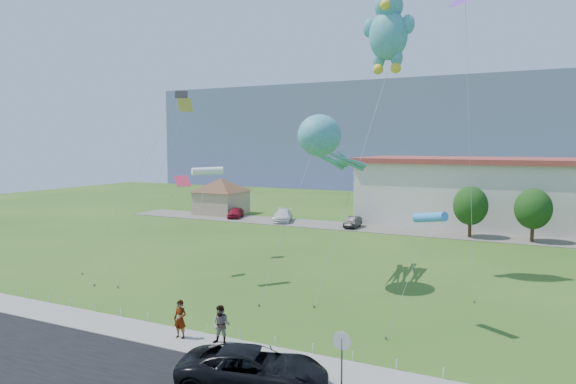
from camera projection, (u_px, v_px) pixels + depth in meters
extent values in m
plane|color=#2A5317|center=(206.00, 323.00, 28.46)|extent=(160.00, 160.00, 0.00)
cube|color=black|center=(94.00, 382.00, 21.30)|extent=(80.00, 8.00, 0.06)
cube|color=gray|center=(175.00, 339.00, 26.00)|extent=(80.00, 2.50, 0.10)
cube|color=#59544C|center=(380.00, 229.00, 59.79)|extent=(70.00, 6.00, 0.06)
cube|color=slate|center=(470.00, 134.00, 134.72)|extent=(160.00, 50.00, 25.00)
cube|color=tan|center=(221.00, 203.00, 72.79)|extent=(6.00, 6.00, 3.20)
pyramid|color=brown|center=(221.00, 185.00, 72.56)|extent=(9.20, 9.20, 1.80)
cylinder|color=slate|center=(342.00, 365.00, 20.46)|extent=(0.07, 0.07, 2.20)
cylinder|color=red|center=(342.00, 341.00, 20.37)|extent=(0.76, 0.04, 0.76)
cylinder|color=white|center=(342.00, 341.00, 20.35)|extent=(0.80, 0.02, 0.80)
cylinder|color=white|center=(27.00, 294.00, 32.94)|extent=(0.05, 0.05, 0.50)
cylinder|color=white|center=(48.00, 299.00, 32.07)|extent=(0.05, 0.05, 0.50)
cylinder|color=white|center=(71.00, 303.00, 31.20)|extent=(0.05, 0.05, 0.50)
cylinder|color=white|center=(95.00, 307.00, 30.33)|extent=(0.05, 0.05, 0.50)
cylinder|color=white|center=(121.00, 312.00, 29.46)|extent=(0.05, 0.05, 0.50)
cylinder|color=white|center=(148.00, 317.00, 28.58)|extent=(0.05, 0.05, 0.50)
cylinder|color=white|center=(177.00, 323.00, 27.71)|extent=(0.05, 0.05, 0.50)
cylinder|color=white|center=(207.00, 329.00, 26.84)|extent=(0.05, 0.05, 0.50)
cylinder|color=white|center=(240.00, 335.00, 25.97)|extent=(0.05, 0.05, 0.50)
cylinder|color=white|center=(275.00, 341.00, 25.10)|extent=(0.05, 0.05, 0.50)
cylinder|color=white|center=(313.00, 349.00, 24.23)|extent=(0.05, 0.05, 0.50)
cylinder|color=white|center=(353.00, 356.00, 23.35)|extent=(0.05, 0.05, 0.50)
cylinder|color=white|center=(397.00, 364.00, 22.48)|extent=(0.05, 0.05, 0.50)
cylinder|color=white|center=(444.00, 373.00, 21.61)|extent=(0.05, 0.05, 0.50)
cylinder|color=#3F2B19|center=(470.00, 227.00, 54.44)|extent=(0.36, 0.36, 2.20)
ellipsoid|color=#14380F|center=(470.00, 206.00, 54.22)|extent=(3.60, 3.60, 4.14)
cylinder|color=#3F2B19|center=(532.00, 231.00, 51.82)|extent=(0.36, 0.36, 2.20)
ellipsoid|color=#14380F|center=(533.00, 209.00, 51.61)|extent=(3.60, 3.60, 4.14)
imported|color=black|center=(253.00, 370.00, 20.48)|extent=(6.56, 4.33, 1.67)
imported|color=gray|center=(180.00, 319.00, 25.88)|extent=(0.73, 0.50, 1.94)
imported|color=gray|center=(221.00, 325.00, 25.09)|extent=(1.03, 0.86, 1.92)
imported|color=maroon|center=(236.00, 213.00, 68.68)|extent=(2.82, 4.35, 1.38)
imported|color=white|center=(283.00, 216.00, 65.33)|extent=(3.70, 5.58, 1.50)
imported|color=black|center=(353.00, 222.00, 60.65)|extent=(1.56, 3.91, 1.27)
ellipsoid|color=teal|center=(320.00, 135.00, 35.10)|extent=(2.87, 3.73, 2.87)
sphere|color=white|center=(306.00, 131.00, 34.28)|extent=(0.45, 0.45, 0.45)
sphere|color=white|center=(320.00, 130.00, 33.83)|extent=(0.45, 0.45, 0.45)
cylinder|color=slate|center=(259.00, 305.00, 31.30)|extent=(0.10, 0.10, 0.16)
cylinder|color=gray|center=(288.00, 222.00, 32.78)|extent=(1.48, 5.06, 9.53)
ellipsoid|color=teal|center=(388.00, 35.00, 37.98)|extent=(2.89, 2.46, 3.62)
sphere|color=teal|center=(389.00, 6.00, 37.78)|extent=(2.11, 2.11, 2.11)
sphere|color=yellow|center=(385.00, 5.00, 36.99)|extent=(0.78, 0.78, 0.78)
ellipsoid|color=teal|center=(369.00, 28.00, 38.55)|extent=(1.00, 0.71, 1.40)
ellipsoid|color=teal|center=(408.00, 24.00, 37.29)|extent=(1.00, 0.71, 1.40)
ellipsoid|color=teal|center=(379.00, 59.00, 38.42)|extent=(0.89, 0.78, 1.45)
ellipsoid|color=teal|center=(397.00, 58.00, 37.84)|extent=(0.89, 0.78, 1.45)
sphere|color=yellow|center=(378.00, 69.00, 38.30)|extent=(0.78, 0.78, 0.78)
sphere|color=yellow|center=(396.00, 68.00, 37.72)|extent=(0.78, 0.78, 0.78)
cylinder|color=slate|center=(314.00, 306.00, 31.06)|extent=(0.10, 0.10, 0.16)
cylinder|color=gray|center=(355.00, 177.00, 34.64)|extent=(1.53, 10.33, 15.09)
cylinder|color=slate|center=(474.00, 302.00, 32.01)|extent=(0.10, 0.10, 0.16)
cylinder|color=gray|center=(470.00, 144.00, 33.39)|extent=(1.68, 4.36, 19.48)
cube|color=gold|center=(185.00, 105.00, 39.35)|extent=(1.29, 1.29, 0.86)
cylinder|color=slate|center=(118.00, 287.00, 35.27)|extent=(0.10, 0.10, 0.16)
cylinder|color=gray|center=(153.00, 192.00, 37.31)|extent=(1.14, 6.46, 12.53)
cylinder|color=#328FE4|center=(430.00, 217.00, 27.11)|extent=(0.50, 2.25, 0.87)
cylinder|color=slate|center=(386.00, 338.00, 26.00)|extent=(0.10, 0.10, 0.16)
cylinder|color=gray|center=(408.00, 278.00, 26.56)|extent=(1.58, 2.64, 5.68)
cube|color=#D62F4D|center=(183.00, 181.00, 38.68)|extent=(1.29, 1.29, 0.86)
cylinder|color=slate|center=(94.00, 285.00, 35.77)|extent=(0.10, 0.10, 0.16)
cylinder|color=gray|center=(140.00, 232.00, 37.23)|extent=(3.47, 5.68, 6.76)
cylinder|color=white|center=(207.00, 171.00, 36.24)|extent=(0.50, 2.25, 0.87)
cylinder|color=slate|center=(178.00, 306.00, 31.18)|extent=(0.10, 0.10, 0.16)
cylinder|color=gray|center=(194.00, 234.00, 33.71)|extent=(1.66, 5.70, 7.65)
cube|color=black|center=(181.00, 94.00, 44.79)|extent=(1.29, 1.29, 0.86)
cylinder|color=slate|center=(82.00, 274.00, 38.88)|extent=(0.10, 0.10, 0.16)
cylinder|color=gray|center=(135.00, 178.00, 41.84)|extent=(2.51, 9.31, 13.87)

